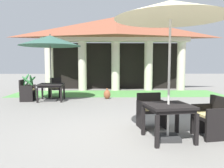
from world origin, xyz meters
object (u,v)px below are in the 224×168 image
at_px(patio_table_near_foreground, 51,86).
at_px(patio_umbrella_mid_left, 171,11).
at_px(potted_palm_left_edge, 28,90).
at_px(patio_chair_near_foreground_north, 55,89).
at_px(patio_chair_mid_left_east, 211,118).
at_px(patio_chair_near_foreground_west, 27,91).
at_px(patio_chair_mid_left_north, 151,111).
at_px(patio_umbrella_near_foreground, 50,41).
at_px(terracotta_urn, 107,94).
at_px(patio_table_mid_left, 168,109).

height_order(patio_table_near_foreground, patio_umbrella_mid_left, patio_umbrella_mid_left).
relative_size(patio_table_near_foreground, potted_palm_left_edge, 0.94).
relative_size(patio_chair_near_foreground_north, patio_chair_mid_left_east, 1.03).
distance_m(patio_umbrella_mid_left, patio_chair_mid_left_east, 2.38).
bearing_deg(patio_chair_near_foreground_north, potted_palm_left_edge, 34.18).
xyz_separation_m(patio_table_near_foreground, potted_palm_left_edge, (-1.05, 0.24, -0.19)).
xyz_separation_m(patio_chair_near_foreground_west, patio_chair_mid_left_north, (4.44, -4.03, -0.00)).
height_order(patio_chair_near_foreground_north, potted_palm_left_edge, potted_palm_left_edge).
xyz_separation_m(patio_umbrella_near_foreground, potted_palm_left_edge, (-1.05, 0.24, -2.06)).
xyz_separation_m(patio_chair_near_foreground_west, terracotta_urn, (3.35, 0.52, -0.21)).
relative_size(patio_umbrella_near_foreground, patio_chair_near_foreground_west, 3.12).
distance_m(patio_umbrella_near_foreground, patio_umbrella_mid_left, 6.20).
distance_m(potted_palm_left_edge, terracotta_urn, 3.41).
xyz_separation_m(patio_chair_mid_left_north, terracotta_urn, (-1.09, 4.55, -0.21)).
bearing_deg(patio_umbrella_near_foreground, patio_table_near_foreground, -90.00).
height_order(patio_table_mid_left, terracotta_urn, patio_table_mid_left).
height_order(patio_chair_near_foreground_west, patio_table_mid_left, patio_chair_near_foreground_west).
height_order(patio_table_near_foreground, patio_umbrella_near_foreground, patio_umbrella_near_foreground).
relative_size(patio_table_near_foreground, terracotta_urn, 2.24).
bearing_deg(patio_chair_near_foreground_west, patio_chair_mid_left_east, 45.54).
bearing_deg(patio_chair_mid_left_east, potted_palm_left_edge, 37.91).
xyz_separation_m(patio_chair_near_foreground_north, patio_umbrella_mid_left, (3.67, -6.05, 2.19)).
bearing_deg(patio_umbrella_mid_left, patio_table_mid_left, -153.43).
bearing_deg(patio_umbrella_mid_left, patio_chair_near_foreground_north, 121.24).
distance_m(patio_umbrella_near_foreground, patio_table_mid_left, 6.47).
height_order(patio_umbrella_near_foreground, patio_chair_near_foreground_north, patio_umbrella_near_foreground).
bearing_deg(patio_table_near_foreground, patio_chair_mid_left_east, -46.92).
xyz_separation_m(patio_umbrella_mid_left, patio_chair_mid_left_east, (0.96, 0.16, -2.17)).
bearing_deg(patio_chair_near_foreground_west, patio_table_near_foreground, 90.00).
bearing_deg(terracotta_urn, potted_palm_left_edge, -176.33).
bearing_deg(patio_table_mid_left, patio_chair_mid_left_north, 99.73).
xyz_separation_m(patio_umbrella_near_foreground, patio_chair_near_foreground_west, (-1.00, -0.06, -2.08)).
xyz_separation_m(patio_chair_near_foreground_west, potted_palm_left_edge, (-0.05, 0.30, 0.02)).
distance_m(patio_chair_near_foreground_north, patio_chair_mid_left_north, 6.18).
height_order(patio_table_near_foreground, patio_chair_mid_left_north, patio_chair_mid_left_north).
xyz_separation_m(patio_chair_near_foreground_west, patio_table_mid_left, (4.61, -4.98, 0.22)).
relative_size(patio_chair_near_foreground_north, potted_palm_left_edge, 0.78).
bearing_deg(terracotta_urn, patio_table_mid_left, -77.13).
bearing_deg(patio_chair_near_foreground_north, patio_table_mid_left, 117.67).
xyz_separation_m(patio_chair_near_foreground_north, patio_chair_mid_left_east, (4.63, -5.88, 0.02)).
relative_size(patio_table_near_foreground, patio_chair_mid_left_north, 1.29).
height_order(patio_table_mid_left, patio_chair_mid_left_east, patio_chair_mid_left_east).
xyz_separation_m(patio_umbrella_mid_left, terracotta_urn, (-1.26, 5.50, -2.39)).
bearing_deg(patio_chair_mid_left_east, patio_chair_mid_left_north, 45.06).
bearing_deg(patio_chair_mid_left_east, patio_umbrella_near_foreground, 33.35).
relative_size(patio_chair_near_foreground_west, patio_chair_mid_left_east, 1.03).
relative_size(patio_umbrella_near_foreground, patio_table_mid_left, 2.78).
bearing_deg(potted_palm_left_edge, patio_table_near_foreground, -12.82).
relative_size(patio_chair_near_foreground_north, patio_chair_mid_left_north, 1.08).
bearing_deg(patio_table_mid_left, terracotta_urn, 102.87).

